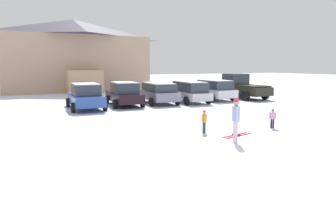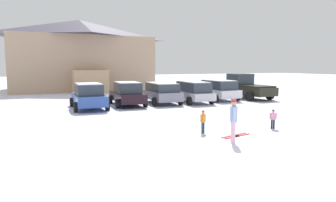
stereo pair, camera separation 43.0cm
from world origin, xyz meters
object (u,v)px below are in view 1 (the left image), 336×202
object	(u,v)px
parked_white_suv	(214,89)
skier_child_in_orange_jacket	(204,120)
parked_grey_wagon	(158,92)
parked_black_sedan	(124,94)
skier_adult_in_blue_parka	(236,118)
skier_child_in_pink_snowsuit	(273,118)
parked_blue_hatchback	(86,96)
ski_lodge	(74,54)
parked_silver_wagon	(190,91)
pair_of_skis	(237,135)
pickup_truck	(241,87)

from	to	relation	value
parked_white_suv	skier_child_in_orange_jacket	bearing A→B (deg)	-126.68
parked_grey_wagon	skier_child_in_orange_jacket	xyz separation A→B (m)	(-2.35, -10.06, -0.31)
parked_black_sedan	skier_adult_in_blue_parka	size ratio (longest dim) A/B	2.77
parked_white_suv	skier_child_in_pink_snowsuit	world-z (taller)	parked_white_suv
parked_blue_hatchback	parked_grey_wagon	size ratio (longest dim) A/B	1.03
parked_black_sedan	skier_child_in_orange_jacket	bearing A→B (deg)	-87.91
ski_lodge	skier_child_in_pink_snowsuit	world-z (taller)	ski_lodge
parked_blue_hatchback	parked_silver_wagon	distance (m)	8.01
parked_black_sedan	pair_of_skis	world-z (taller)	parked_black_sedan
ski_lodge	pair_of_skis	bearing A→B (deg)	-85.61
skier_adult_in_blue_parka	parked_white_suv	bearing A→B (deg)	58.53
pickup_truck	skier_child_in_orange_jacket	bearing A→B (deg)	-135.67
parked_grey_wagon	pickup_truck	distance (m)	8.20
ski_lodge	skier_child_in_orange_jacket	bearing A→B (deg)	-87.47
parked_black_sedan	skier_child_in_pink_snowsuit	world-z (taller)	parked_black_sedan
parked_grey_wagon	parked_silver_wagon	bearing A→B (deg)	-12.22
ski_lodge	skier_adult_in_blue_parka	world-z (taller)	ski_lodge
parked_white_suv	pickup_truck	size ratio (longest dim) A/B	0.78
skier_adult_in_blue_parka	skier_child_in_pink_snowsuit	xyz separation A→B (m)	(3.21, 1.32, -0.44)
parked_white_suv	pair_of_skis	size ratio (longest dim) A/B	2.67
skier_child_in_orange_jacket	skier_child_in_pink_snowsuit	bearing A→B (deg)	-9.22
parked_grey_wagon	parked_white_suv	bearing A→B (deg)	0.23
parked_grey_wagon	skier_child_in_pink_snowsuit	xyz separation A→B (m)	(1.05, -10.61, -0.37)
parked_blue_hatchback	parked_white_suv	size ratio (longest dim) A/B	1.11
ski_lodge	parked_blue_hatchback	xyz separation A→B (m)	(-2.03, -17.43, -3.34)
skier_child_in_pink_snowsuit	pair_of_skis	distance (m)	2.53
parked_blue_hatchback	parked_white_suv	world-z (taller)	parked_blue_hatchback
pickup_truck	pair_of_skis	distance (m)	14.87
skier_child_in_orange_jacket	parked_silver_wagon	bearing A→B (deg)	63.32
parked_grey_wagon	skier_child_in_orange_jacket	world-z (taller)	parked_grey_wagon
parked_blue_hatchback	skier_child_in_pink_snowsuit	distance (m)	12.05
skier_child_in_orange_jacket	pair_of_skis	size ratio (longest dim) A/B	0.65
pickup_truck	pair_of_skis	xyz separation A→B (m)	(-9.59, -11.32, -0.97)
skier_child_in_pink_snowsuit	pickup_truck	bearing A→B (deg)	56.63
parked_blue_hatchback	parked_grey_wagon	bearing A→B (deg)	5.60
parked_blue_hatchback	pair_of_skis	xyz separation A→B (m)	(4.18, -10.53, -0.84)
parked_black_sedan	skier_adult_in_blue_parka	world-z (taller)	parked_black_sedan
parked_black_sedan	pickup_truck	world-z (taller)	pickup_truck
parked_black_sedan	parked_grey_wagon	bearing A→B (deg)	-0.66
parked_black_sedan	parked_blue_hatchback	bearing A→B (deg)	-168.57
parked_white_suv	skier_adult_in_blue_parka	distance (m)	14.02
ski_lodge	parked_grey_wagon	distance (m)	17.57
skier_child_in_pink_snowsuit	pair_of_skis	bearing A→B (deg)	-169.18
skier_child_in_orange_jacket	parked_black_sedan	bearing A→B (deg)	92.09
parked_silver_wagon	pickup_truck	xyz separation A→B (m)	(5.76, 0.77, 0.09)
skier_adult_in_blue_parka	skier_child_in_pink_snowsuit	world-z (taller)	skier_adult_in_blue_parka
ski_lodge	pickup_truck	distance (m)	20.61
ski_lodge	skier_child_in_pink_snowsuit	xyz separation A→B (m)	(4.59, -27.49, -3.70)
parked_grey_wagon	parked_silver_wagon	xyz separation A→B (m)	(2.44, -0.53, 0.03)
pickup_truck	parked_silver_wagon	bearing A→B (deg)	-172.36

